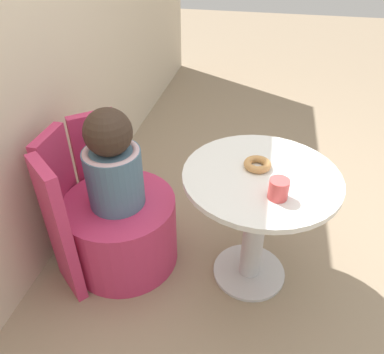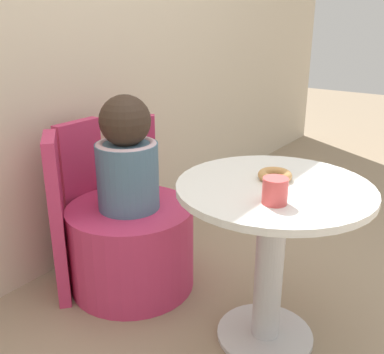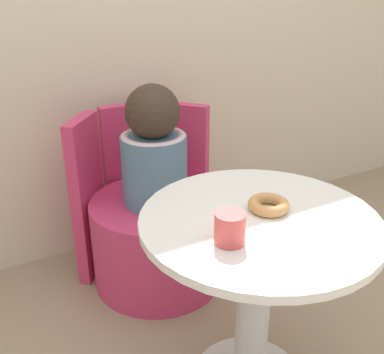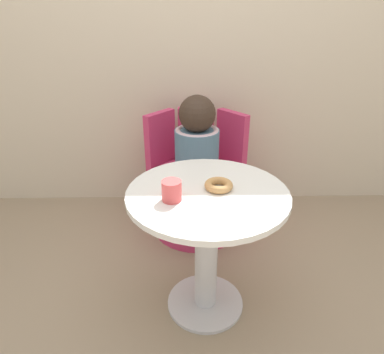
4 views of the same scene
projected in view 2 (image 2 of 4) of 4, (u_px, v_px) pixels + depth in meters
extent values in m
plane|color=gray|center=(270.00, 345.00, 1.69)|extent=(12.00, 12.00, 0.00)
cube|color=beige|center=(44.00, 7.00, 1.90)|extent=(6.00, 0.06, 2.40)
cylinder|color=silver|center=(265.00, 334.00, 1.73)|extent=(0.37, 0.37, 0.02)
cylinder|color=silver|center=(269.00, 266.00, 1.63)|extent=(0.10, 0.10, 0.59)
cylinder|color=white|center=(274.00, 188.00, 1.53)|extent=(0.67, 0.67, 0.02)
cylinder|color=#C63360|center=(132.00, 246.00, 2.01)|extent=(0.55, 0.55, 0.38)
cube|color=#C63360|center=(83.00, 196.00, 2.12)|extent=(0.24, 0.05, 0.72)
cube|color=#C63360|center=(133.00, 187.00, 2.24)|extent=(0.19, 0.21, 0.72)
cube|color=#C63360|center=(58.00, 219.00, 1.88)|extent=(0.19, 0.21, 0.72)
cylinder|color=slate|center=(128.00, 176.00, 1.90)|extent=(0.26, 0.26, 0.29)
torus|color=beige|center=(126.00, 146.00, 1.85)|extent=(0.26, 0.26, 0.04)
sphere|color=#38281E|center=(125.00, 121.00, 1.82)|extent=(0.21, 0.21, 0.21)
torus|color=tan|center=(275.00, 175.00, 1.56)|extent=(0.12, 0.12, 0.03)
cylinder|color=#DB4C4C|center=(275.00, 191.00, 1.36)|extent=(0.08, 0.08, 0.08)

